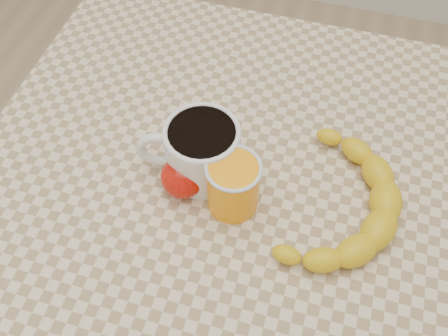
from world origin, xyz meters
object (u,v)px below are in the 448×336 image
(table, at_px, (224,204))
(apple, at_px, (183,177))
(orange_juice_glass, at_px, (233,185))
(coffee_mug, at_px, (200,149))
(banana, at_px, (339,203))

(table, xyz_separation_m, apple, (-0.05, -0.04, 0.12))
(orange_juice_glass, relative_size, apple, 1.31)
(table, bearing_deg, apple, -142.86)
(coffee_mug, bearing_deg, orange_juice_glass, -35.59)
(table, height_order, coffee_mug, coffee_mug)
(coffee_mug, relative_size, banana, 0.49)
(orange_juice_glass, height_order, banana, orange_juice_glass)
(coffee_mug, bearing_deg, banana, -4.51)
(orange_juice_glass, bearing_deg, coffee_mug, 144.41)
(coffee_mug, bearing_deg, apple, -110.09)
(coffee_mug, height_order, apple, coffee_mug)
(orange_juice_glass, xyz_separation_m, banana, (0.15, 0.03, -0.02))
(banana, bearing_deg, table, -169.17)
(table, distance_m, banana, 0.21)
(table, relative_size, apple, 11.20)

